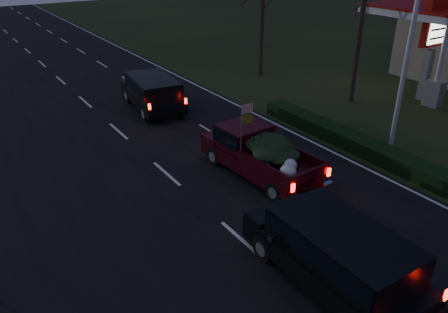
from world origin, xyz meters
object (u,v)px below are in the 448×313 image
light_pole (415,15)px  rear_suv (338,250)px  pickup_truck (259,151)px  gas_price_pylon (435,31)px  lead_suv (153,90)px

light_pole → rear_suv: 10.76m
pickup_truck → light_pole: bearing=-13.2°
gas_price_pylon → pickup_truck: size_ratio=1.08×
gas_price_pylon → pickup_truck: bearing=-171.6°
pickup_truck → gas_price_pylon: bearing=4.5°
light_pole → lead_suv: size_ratio=1.79×
lead_suv → pickup_truck: bearing=-81.5°
rear_suv → gas_price_pylon: bearing=28.3°
gas_price_pylon → light_pole: bearing=-155.3°
lead_suv → gas_price_pylon: bearing=-20.4°
light_pole → pickup_truck: 8.02m
gas_price_pylon → rear_suv: 17.18m
gas_price_pylon → rear_suv: size_ratio=1.10×
light_pole → gas_price_pylon: bearing=24.7°
pickup_truck → rear_suv: bearing=-113.0°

